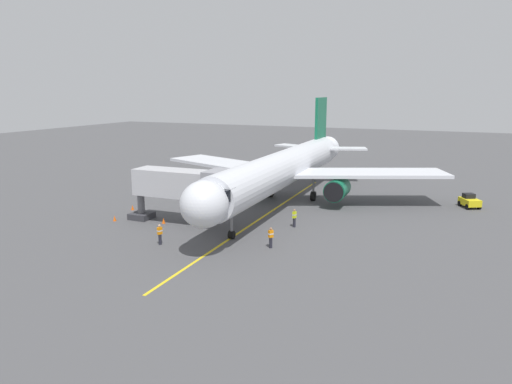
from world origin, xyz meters
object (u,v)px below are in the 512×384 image
at_px(airplane, 284,169).
at_px(tug_near_nose, 470,201).
at_px(safety_cone_nose_left, 164,221).
at_px(ground_crew_marshaller, 271,237).
at_px(ground_crew_wing_walker, 294,218).
at_px(ground_crew_loader, 160,234).
at_px(jet_bridge, 190,186).
at_px(safety_cone_nose_right, 133,207).
at_px(safety_cone_wing_port, 115,218).

distance_m(airplane, tug_near_nose, 20.32).
bearing_deg(safety_cone_nose_left, airplane, -122.75).
bearing_deg(ground_crew_marshaller, airplane, -73.81).
height_order(ground_crew_wing_walker, ground_crew_loader, same).
relative_size(jet_bridge, safety_cone_nose_left, 20.79).
distance_m(jet_bridge, tug_near_nose, 30.13).
xyz_separation_m(airplane, ground_crew_wing_walker, (-4.06, 8.29, -3.12)).
bearing_deg(jet_bridge, ground_crew_marshaller, 160.75).
bearing_deg(safety_cone_nose_right, tug_near_nose, -154.78).
bearing_deg(safety_cone_wing_port, ground_crew_wing_walker, -163.34).
bearing_deg(safety_cone_wing_port, ground_crew_loader, 152.76).
height_order(airplane, safety_cone_wing_port, airplane).
height_order(ground_crew_marshaller, ground_crew_loader, same).
height_order(jet_bridge, ground_crew_loader, jet_bridge).
xyz_separation_m(airplane, tug_near_nose, (-19.00, -6.41, -3.30)).
xyz_separation_m(ground_crew_loader, tug_near_nose, (-23.41, -23.92, -0.18)).
height_order(ground_crew_loader, safety_cone_wing_port, ground_crew_loader).
relative_size(ground_crew_wing_walker, safety_cone_nose_left, 3.11).
distance_m(ground_crew_loader, safety_cone_nose_left, 6.41).
relative_size(tug_near_nose, safety_cone_wing_port, 4.98).
bearing_deg(ground_crew_loader, airplane, -104.14).
distance_m(tug_near_nose, safety_cone_nose_right, 36.26).
relative_size(ground_crew_marshaller, safety_cone_wing_port, 3.11).
xyz_separation_m(jet_bridge, ground_crew_loader, (-0.71, 6.12, -2.88)).
bearing_deg(airplane, ground_crew_marshaller, 106.19).
bearing_deg(ground_crew_wing_walker, ground_crew_marshaller, 91.81).
relative_size(tug_near_nose, safety_cone_nose_right, 4.98).
xyz_separation_m(ground_crew_wing_walker, ground_crew_loader, (8.47, 9.23, 0.00)).
distance_m(ground_crew_wing_walker, ground_crew_loader, 12.53).
bearing_deg(jet_bridge, safety_cone_nose_left, 14.80).
distance_m(airplane, ground_crew_loader, 18.33).
bearing_deg(jet_bridge, tug_near_nose, -143.57).
distance_m(airplane, safety_cone_nose_left, 14.86).
height_order(airplane, ground_crew_loader, airplane).
relative_size(ground_crew_marshaller, tug_near_nose, 0.62).
height_order(safety_cone_nose_left, safety_cone_wing_port, same).
bearing_deg(ground_crew_loader, ground_crew_wing_walker, -132.54).
relative_size(jet_bridge, ground_crew_loader, 6.69).
bearing_deg(safety_cone_nose_left, jet_bridge, -165.20).
bearing_deg(jet_bridge, ground_crew_wing_walker, -161.29).
bearing_deg(ground_crew_wing_walker, safety_cone_wing_port, 16.66).
bearing_deg(safety_cone_wing_port, ground_crew_marshaller, 175.30).
bearing_deg(tug_near_nose, ground_crew_wing_walker, 44.52).
bearing_deg(tug_near_nose, safety_cone_nose_left, 34.65).
relative_size(ground_crew_loader, safety_cone_nose_left, 3.11).
xyz_separation_m(airplane, safety_cone_wing_port, (12.64, 13.28, -3.73)).
distance_m(jet_bridge, safety_cone_nose_left, 4.44).
bearing_deg(ground_crew_marshaller, safety_cone_nose_right, -17.32).
bearing_deg(ground_crew_wing_walker, safety_cone_nose_right, 2.41).
height_order(jet_bridge, ground_crew_wing_walker, jet_bridge).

